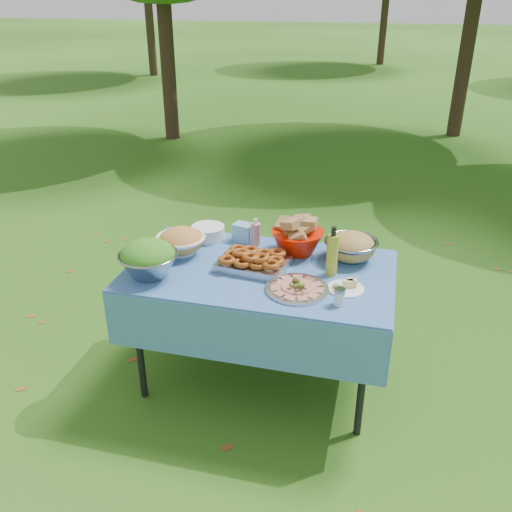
{
  "coord_description": "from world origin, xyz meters",
  "views": [
    {
      "loc": [
        0.63,
        -2.59,
        2.16
      ],
      "look_at": [
        -0.02,
        0.0,
        0.84
      ],
      "focal_mm": 38.0,
      "sensor_mm": 36.0,
      "label": 1
    }
  ],
  "objects_px": {
    "picnic_table": "(260,326)",
    "salad_bowl": "(148,259)",
    "charcuterie_platter": "(297,283)",
    "plate_stack": "(208,232)",
    "bread_bowl": "(297,236)",
    "pasta_bowl_steel": "(351,246)",
    "oil_bottle": "(332,251)"
  },
  "relations": [
    {
      "from": "plate_stack",
      "to": "bread_bowl",
      "type": "height_order",
      "value": "bread_bowl"
    },
    {
      "from": "charcuterie_platter",
      "to": "oil_bottle",
      "type": "xyz_separation_m",
      "value": [
        0.15,
        0.21,
        0.1
      ]
    },
    {
      "from": "bread_bowl",
      "to": "pasta_bowl_steel",
      "type": "distance_m",
      "value": 0.32
    },
    {
      "from": "salad_bowl",
      "to": "plate_stack",
      "type": "height_order",
      "value": "salad_bowl"
    },
    {
      "from": "picnic_table",
      "to": "bread_bowl",
      "type": "bearing_deg",
      "value": 58.95
    },
    {
      "from": "bread_bowl",
      "to": "oil_bottle",
      "type": "xyz_separation_m",
      "value": [
        0.23,
        -0.23,
        0.04
      ]
    },
    {
      "from": "salad_bowl",
      "to": "bread_bowl",
      "type": "distance_m",
      "value": 0.87
    },
    {
      "from": "picnic_table",
      "to": "charcuterie_platter",
      "type": "distance_m",
      "value": 0.51
    },
    {
      "from": "salad_bowl",
      "to": "bread_bowl",
      "type": "bearing_deg",
      "value": 34.1
    },
    {
      "from": "plate_stack",
      "to": "charcuterie_platter",
      "type": "distance_m",
      "value": 0.82
    },
    {
      "from": "salad_bowl",
      "to": "plate_stack",
      "type": "relative_size",
      "value": 1.55
    },
    {
      "from": "plate_stack",
      "to": "picnic_table",
      "type": "bearing_deg",
      "value": -37.74
    },
    {
      "from": "pasta_bowl_steel",
      "to": "oil_bottle",
      "type": "distance_m",
      "value": 0.24
    },
    {
      "from": "plate_stack",
      "to": "charcuterie_platter",
      "type": "height_order",
      "value": "plate_stack"
    },
    {
      "from": "plate_stack",
      "to": "pasta_bowl_steel",
      "type": "height_order",
      "value": "pasta_bowl_steel"
    },
    {
      "from": "charcuterie_platter",
      "to": "oil_bottle",
      "type": "height_order",
      "value": "oil_bottle"
    },
    {
      "from": "bread_bowl",
      "to": "oil_bottle",
      "type": "relative_size",
      "value": 1.11
    },
    {
      "from": "pasta_bowl_steel",
      "to": "bread_bowl",
      "type": "bearing_deg",
      "value": 177.58
    },
    {
      "from": "bread_bowl",
      "to": "charcuterie_platter",
      "type": "bearing_deg",
      "value": -79.62
    },
    {
      "from": "salad_bowl",
      "to": "charcuterie_platter",
      "type": "bearing_deg",
      "value": 3.16
    },
    {
      "from": "plate_stack",
      "to": "pasta_bowl_steel",
      "type": "bearing_deg",
      "value": -4.26
    },
    {
      "from": "salad_bowl",
      "to": "bread_bowl",
      "type": "xyz_separation_m",
      "value": [
        0.72,
        0.49,
        -0.0
      ]
    },
    {
      "from": "pasta_bowl_steel",
      "to": "charcuterie_platter",
      "type": "relative_size",
      "value": 0.91
    },
    {
      "from": "plate_stack",
      "to": "pasta_bowl_steel",
      "type": "xyz_separation_m",
      "value": [
        0.88,
        -0.07,
        0.04
      ]
    },
    {
      "from": "picnic_table",
      "to": "salad_bowl",
      "type": "relative_size",
      "value": 4.59
    },
    {
      "from": "picnic_table",
      "to": "salad_bowl",
      "type": "bearing_deg",
      "value": -158.31
    },
    {
      "from": "picnic_table",
      "to": "pasta_bowl_steel",
      "type": "relative_size",
      "value": 4.83
    },
    {
      "from": "picnic_table",
      "to": "plate_stack",
      "type": "relative_size",
      "value": 7.1
    },
    {
      "from": "pasta_bowl_steel",
      "to": "picnic_table",
      "type": "bearing_deg",
      "value": -152.03
    },
    {
      "from": "picnic_table",
      "to": "oil_bottle",
      "type": "height_order",
      "value": "oil_bottle"
    },
    {
      "from": "plate_stack",
      "to": "bread_bowl",
      "type": "bearing_deg",
      "value": -5.28
    },
    {
      "from": "salad_bowl",
      "to": "pasta_bowl_steel",
      "type": "distance_m",
      "value": 1.14
    }
  ]
}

